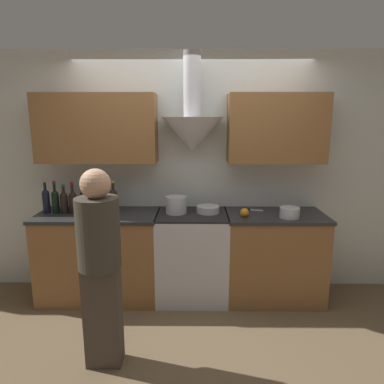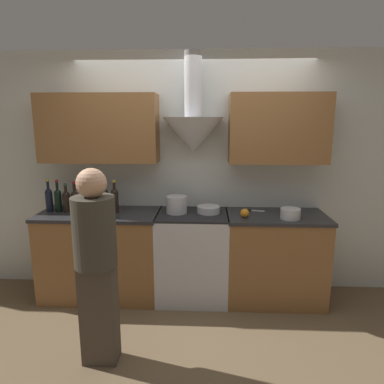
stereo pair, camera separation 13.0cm
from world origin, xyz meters
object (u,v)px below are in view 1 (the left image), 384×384
object	(u,v)px
wine_bottle_4	(83,201)
wine_bottle_6	(103,200)
wine_bottle_0	(46,200)
wine_bottle_7	(114,200)
stock_pot	(176,205)
wine_bottle_1	(55,200)
person_foreground_left	(100,260)
stove_range	(192,255)
mixing_bowl	(208,209)
orange_fruit	(245,212)
wine_bottle_5	(94,200)
saucepan	(290,213)
wine_bottle_2	(64,201)
wine_bottle_3	(73,201)

from	to	relation	value
wine_bottle_4	wine_bottle_6	xyz separation A→B (m)	(0.20, 0.02, 0.01)
wine_bottle_0	wine_bottle_7	xyz separation A→B (m)	(0.71, -0.02, 0.00)
wine_bottle_7	stock_pot	world-z (taller)	wine_bottle_7
wine_bottle_1	person_foreground_left	size ratio (longest dim) A/B	0.22
stove_range	wine_bottle_4	world-z (taller)	wine_bottle_4
mixing_bowl	orange_fruit	distance (m)	0.39
person_foreground_left	wine_bottle_0	bearing A→B (deg)	128.27
wine_bottle_1	stove_range	bearing A→B (deg)	-0.64
wine_bottle_6	stove_range	bearing A→B (deg)	-1.95
wine_bottle_0	wine_bottle_5	world-z (taller)	wine_bottle_0
wine_bottle_1	saucepan	size ratio (longest dim) A/B	1.74
wine_bottle_7	stock_pot	xyz separation A→B (m)	(0.65, 0.02, -0.05)
stock_pot	wine_bottle_4	bearing A→B (deg)	-179.60
wine_bottle_1	person_foreground_left	bearing A→B (deg)	-55.02
saucepan	wine_bottle_4	bearing A→B (deg)	175.72
wine_bottle_2	wine_bottle_1	bearing A→B (deg)	173.28
wine_bottle_2	wine_bottle_6	bearing A→B (deg)	3.80
wine_bottle_0	stock_pot	bearing A→B (deg)	-0.13
stock_pot	orange_fruit	xyz separation A→B (m)	(0.69, -0.13, -0.04)
saucepan	person_foreground_left	xyz separation A→B (m)	(-1.65, -0.90, -0.12)
wine_bottle_3	wine_bottle_5	size ratio (longest dim) A/B	0.99
wine_bottle_4	wine_bottle_5	size ratio (longest dim) A/B	0.97
orange_fruit	saucepan	size ratio (longest dim) A/B	0.45
orange_fruit	wine_bottle_5	bearing A→B (deg)	174.65
stock_pot	mixing_bowl	size ratio (longest dim) A/B	0.91
saucepan	wine_bottle_0	bearing A→B (deg)	176.17
wine_bottle_2	mixing_bowl	size ratio (longest dim) A/B	1.27
wine_bottle_0	wine_bottle_6	distance (m)	0.60
wine_bottle_4	wine_bottle_6	distance (m)	0.20
wine_bottle_1	wine_bottle_5	distance (m)	0.39
person_foreground_left	mixing_bowl	bearing A→B (deg)	52.02
wine_bottle_5	stock_pot	distance (m)	0.86
wine_bottle_0	wine_bottle_1	xyz separation A→B (m)	(0.10, -0.01, -0.00)
wine_bottle_5	mixing_bowl	world-z (taller)	wine_bottle_5
wine_bottle_7	person_foreground_left	size ratio (longest dim) A/B	0.22
orange_fruit	person_foreground_left	bearing A→B (deg)	-142.40
wine_bottle_3	wine_bottle_6	distance (m)	0.31
orange_fruit	saucepan	world-z (taller)	saucepan
stock_pot	saucepan	bearing A→B (deg)	-8.20
wine_bottle_1	wine_bottle_2	xyz separation A→B (m)	(0.09, -0.01, -0.01)
wine_bottle_0	saucepan	bearing A→B (deg)	-3.83
wine_bottle_3	wine_bottle_7	bearing A→B (deg)	-0.32
wine_bottle_0	wine_bottle_3	xyz separation A→B (m)	(0.29, -0.02, -0.01)
mixing_bowl	saucepan	size ratio (longest dim) A/B	1.22
wine_bottle_1	stock_pot	bearing A→B (deg)	0.16
wine_bottle_1	stock_pot	xyz separation A→B (m)	(1.25, 0.00, -0.05)
wine_bottle_1	saucepan	bearing A→B (deg)	-3.83
mixing_bowl	saucepan	world-z (taller)	saucepan
wine_bottle_5	wine_bottle_6	size ratio (longest dim) A/B	0.99
wine_bottle_6	saucepan	xyz separation A→B (m)	(1.89, -0.18, -0.09)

